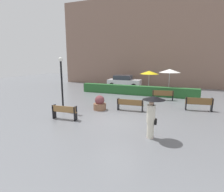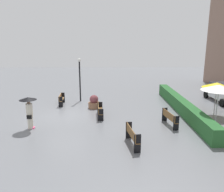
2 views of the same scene
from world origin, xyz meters
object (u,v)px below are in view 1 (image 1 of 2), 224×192
at_px(bench_far_right, 199,103).
at_px(lamp_post, 62,79).
at_px(bench_back_row, 163,94).
at_px(patio_umbrella_yellow, 149,72).
at_px(bench_mid_center, 130,104).
at_px(pedestrian_with_umbrella, 152,111).
at_px(parked_car, 124,81).
at_px(patio_umbrella_white, 170,71).
at_px(bench_near_left, 64,111).
at_px(planter_pot, 100,104).

bearing_deg(bench_far_right, lamp_post, -157.53).
xyz_separation_m(bench_back_row, patio_umbrella_yellow, (-1.94, 3.70, 1.65)).
xyz_separation_m(bench_mid_center, pedestrian_with_umbrella, (2.17, -4.08, 0.80)).
bearing_deg(parked_car, bench_far_right, -46.50).
bearing_deg(patio_umbrella_yellow, bench_back_row, -62.35).
bearing_deg(pedestrian_with_umbrella, bench_far_right, 68.44).
distance_m(patio_umbrella_yellow, parked_car, 4.61).
bearing_deg(bench_mid_center, patio_umbrella_white, 74.31).
bearing_deg(lamp_post, bench_mid_center, 23.24).
bearing_deg(patio_umbrella_white, pedestrian_with_umbrella, -89.20).
bearing_deg(pedestrian_with_umbrella, bench_back_row, 92.86).
relative_size(bench_back_row, bench_near_left, 1.15).
bearing_deg(pedestrian_with_umbrella, planter_pot, 140.16).
height_order(bench_far_right, lamp_post, lamp_post).
xyz_separation_m(bench_back_row, pedestrian_with_umbrella, (0.42, -8.48, 0.77)).
bearing_deg(patio_umbrella_white, bench_back_row, -95.52).
height_order(bench_back_row, pedestrian_with_umbrella, pedestrian_with_umbrella).
distance_m(bench_back_row, bench_near_left, 9.10).
bearing_deg(bench_back_row, planter_pot, -128.01).
xyz_separation_m(bench_back_row, parked_car, (-5.59, 6.16, 0.29)).
distance_m(bench_near_left, patio_umbrella_white, 11.80).
xyz_separation_m(bench_mid_center, planter_pot, (-2.10, -0.52, -0.05)).
height_order(bench_back_row, bench_far_right, bench_far_right).
xyz_separation_m(bench_near_left, planter_pot, (1.04, 2.76, -0.07)).
bearing_deg(pedestrian_with_umbrella, lamp_post, 160.84).
height_order(bench_back_row, patio_umbrella_white, patio_umbrella_white).
distance_m(bench_near_left, patio_umbrella_yellow, 11.87).
xyz_separation_m(bench_near_left, lamp_post, (-1.14, 1.44, 1.77)).
distance_m(bench_near_left, parked_car, 13.87).
bearing_deg(planter_pot, patio_umbrella_yellow, 77.51).
relative_size(bench_far_right, bench_mid_center, 0.98).
distance_m(lamp_post, patio_umbrella_white, 10.99).
xyz_separation_m(bench_far_right, planter_pot, (-6.59, -2.31, -0.12)).
bearing_deg(lamp_post, bench_near_left, -51.52).
relative_size(bench_near_left, bench_mid_center, 0.85).
bearing_deg(bench_back_row, bench_mid_center, -111.62).
distance_m(bench_back_row, pedestrian_with_umbrella, 8.53).
relative_size(bench_back_row, planter_pot, 1.75).
bearing_deg(parked_car, patio_umbrella_yellow, -34.04).
bearing_deg(parked_car, bench_back_row, -47.80).
bearing_deg(patio_umbrella_yellow, bench_far_right, -53.44).
height_order(pedestrian_with_umbrella, planter_pot, pedestrian_with_umbrella).
relative_size(bench_near_left, planter_pot, 1.52).
xyz_separation_m(pedestrian_with_umbrella, parked_car, (-6.01, 14.65, -0.47)).
xyz_separation_m(planter_pot, parked_car, (-1.74, 11.08, 0.37)).
bearing_deg(lamp_post, bench_far_right, 22.47).
height_order(bench_near_left, parked_car, parked_car).
relative_size(lamp_post, patio_umbrella_yellow, 1.57).
distance_m(pedestrian_with_umbrella, parked_car, 15.84).
bearing_deg(parked_car, planter_pot, -81.07).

